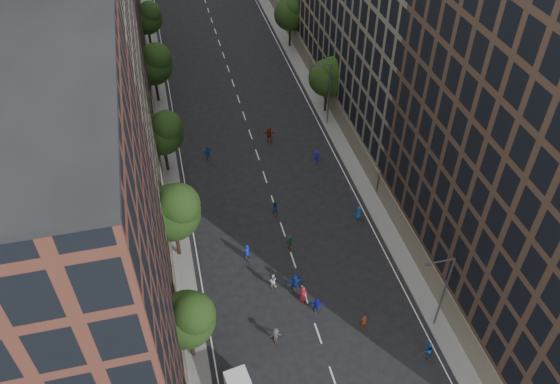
# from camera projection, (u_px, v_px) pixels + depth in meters

# --- Properties ---
(ground) EXTENTS (240.00, 240.00, 0.00)m
(ground) POSITION_uv_depth(u_px,v_px,m) (258.00, 157.00, 68.41)
(ground) COLOR black
(ground) RESTS_ON ground
(sidewalk_left) EXTENTS (4.00, 105.00, 0.15)m
(sidewalk_left) POSITION_uv_depth(u_px,v_px,m) (157.00, 136.00, 71.71)
(sidewalk_left) COLOR slate
(sidewalk_left) RESTS_ON ground
(sidewalk_right) EXTENTS (4.00, 105.00, 0.15)m
(sidewalk_right) POSITION_uv_depth(u_px,v_px,m) (331.00, 112.00, 75.89)
(sidewalk_right) COLOR slate
(sidewalk_right) RESTS_ON ground
(bldg_left_a) EXTENTS (14.00, 22.00, 30.00)m
(bldg_left_a) POSITION_uv_depth(u_px,v_px,m) (49.00, 291.00, 34.08)
(bldg_left_a) COLOR #542A20
(bldg_left_a) RESTS_ON ground
(bldg_left_b) EXTENTS (14.00, 26.00, 34.00)m
(bldg_left_b) POSITION_uv_depth(u_px,v_px,m) (62.00, 74.00, 50.16)
(bldg_left_b) COLOR #877558
(bldg_left_b) RESTS_ON ground
(bldg_left_c) EXTENTS (14.00, 20.00, 28.00)m
(bldg_left_c) POSITION_uv_depth(u_px,v_px,m) (79.00, 6.00, 68.83)
(bldg_left_c) COLOR #542A20
(bldg_left_c) RESTS_ON ground
(bldg_right_b) EXTENTS (14.00, 28.00, 33.00)m
(bldg_right_b) POSITION_uv_depth(u_px,v_px,m) (407.00, 2.00, 63.63)
(bldg_right_b) COLOR #6A6357
(bldg_right_b) RESTS_ON ground
(tree_left_1) EXTENTS (4.80, 4.80, 8.21)m
(tree_left_1) POSITION_uv_depth(u_px,v_px,m) (189.00, 318.00, 43.84)
(tree_left_1) COLOR black
(tree_left_1) RESTS_ON ground
(tree_left_2) EXTENTS (5.60, 5.60, 9.45)m
(tree_left_2) POSITION_uv_depth(u_px,v_px,m) (174.00, 210.00, 51.99)
(tree_left_2) COLOR black
(tree_left_2) RESTS_ON ground
(tree_left_3) EXTENTS (5.00, 5.00, 8.58)m
(tree_left_3) POSITION_uv_depth(u_px,v_px,m) (163.00, 132.00, 62.52)
(tree_left_3) COLOR black
(tree_left_3) RESTS_ON ground
(tree_left_4) EXTENTS (5.40, 5.40, 9.08)m
(tree_left_4) POSITION_uv_depth(u_px,v_px,m) (154.00, 63.00, 73.93)
(tree_left_4) COLOR black
(tree_left_4) RESTS_ON ground
(tree_left_5) EXTENTS (4.80, 4.80, 8.33)m
(tree_left_5) POSITION_uv_depth(u_px,v_px,m) (147.00, 17.00, 85.82)
(tree_left_5) COLOR black
(tree_left_5) RESTS_ON ground
(tree_right_a) EXTENTS (5.00, 5.00, 8.39)m
(tree_right_a) POSITION_uv_depth(u_px,v_px,m) (329.00, 76.00, 72.34)
(tree_right_a) COLOR black
(tree_right_a) RESTS_ON ground
(tree_right_b) EXTENTS (5.20, 5.20, 8.83)m
(tree_right_b) POSITION_uv_depth(u_px,v_px,m) (292.00, 12.00, 86.62)
(tree_right_b) COLOR black
(tree_right_b) RESTS_ON ground
(streetlamp_near) EXTENTS (2.64, 0.22, 9.06)m
(streetlamp_near) POSITION_uv_depth(u_px,v_px,m) (443.00, 289.00, 46.47)
(streetlamp_near) COLOR #595B60
(streetlamp_near) RESTS_ON ground
(streetlamp_far) EXTENTS (2.64, 0.22, 9.06)m
(streetlamp_far) POSITION_uv_depth(u_px,v_px,m) (328.00, 91.00, 70.40)
(streetlamp_far) COLOR #595B60
(streetlamp_far) RESTS_ON ground
(skater_2) EXTENTS (1.02, 0.91, 1.73)m
(skater_2) POSITION_uv_depth(u_px,v_px,m) (428.00, 350.00, 46.92)
(skater_2) COLOR #154EAD
(skater_2) RESTS_ON ground
(skater_5) EXTENTS (1.55, 0.98, 1.60)m
(skater_5) POSITION_uv_depth(u_px,v_px,m) (317.00, 305.00, 50.54)
(skater_5) COLOR #161DB5
(skater_5) RESTS_ON ground
(skater_6) EXTENTS (1.00, 0.81, 1.76)m
(skater_6) POSITION_uv_depth(u_px,v_px,m) (303.00, 294.00, 51.39)
(skater_6) COLOR #AC1C2A
(skater_6) RESTS_ON ground
(skater_7) EXTENTS (0.62, 0.47, 1.53)m
(skater_7) POSITION_uv_depth(u_px,v_px,m) (364.00, 322.00, 49.23)
(skater_7) COLOR #A8381C
(skater_7) RESTS_ON ground
(skater_8) EXTENTS (1.00, 0.88, 1.71)m
(skater_8) POSITION_uv_depth(u_px,v_px,m) (273.00, 281.00, 52.61)
(skater_8) COLOR silver
(skater_8) RESTS_ON ground
(skater_9) EXTENTS (1.06, 0.64, 1.61)m
(skater_9) POSITION_uv_depth(u_px,v_px,m) (276.00, 335.00, 48.13)
(skater_9) COLOR #3D3F42
(skater_9) RESTS_ON ground
(skater_10) EXTENTS (1.00, 0.67, 1.58)m
(skater_10) POSITION_uv_depth(u_px,v_px,m) (290.00, 242.00, 56.52)
(skater_10) COLOR #1D6339
(skater_10) RESTS_ON ground
(skater_11) EXTENTS (1.82, 0.74, 1.91)m
(skater_11) POSITION_uv_depth(u_px,v_px,m) (295.00, 282.00, 52.35)
(skater_11) COLOR #123198
(skater_11) RESTS_ON ground
(skater_12) EXTENTS (0.86, 0.65, 1.57)m
(skater_12) POSITION_uv_depth(u_px,v_px,m) (359.00, 213.00, 59.76)
(skater_12) COLOR #144BA5
(skater_12) RESTS_ON ground
(skater_13) EXTENTS (0.83, 0.71, 1.93)m
(skater_13) POSITION_uv_depth(u_px,v_px,m) (247.00, 252.00, 55.21)
(skater_13) COLOR #142CA8
(skater_13) RESTS_ON ground
(skater_14) EXTENTS (0.79, 0.63, 1.56)m
(skater_14) POSITION_uv_depth(u_px,v_px,m) (274.00, 208.00, 60.36)
(skater_14) COLOR #1539AD
(skater_14) RESTS_ON ground
(skater_15) EXTENTS (1.32, 1.04, 1.79)m
(skater_15) POSITION_uv_depth(u_px,v_px,m) (316.00, 158.00, 66.87)
(skater_15) COLOR #1D14A4
(skater_15) RESTS_ON ground
(skater_16) EXTENTS (1.14, 0.69, 1.81)m
(skater_16) POSITION_uv_depth(u_px,v_px,m) (208.00, 153.00, 67.56)
(skater_16) COLOR #1449A5
(skater_16) RESTS_ON ground
(skater_17) EXTENTS (1.86, 0.82, 1.94)m
(skater_17) POSITION_uv_depth(u_px,v_px,m) (269.00, 134.00, 70.43)
(skater_17) COLOR maroon
(skater_17) RESTS_ON ground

